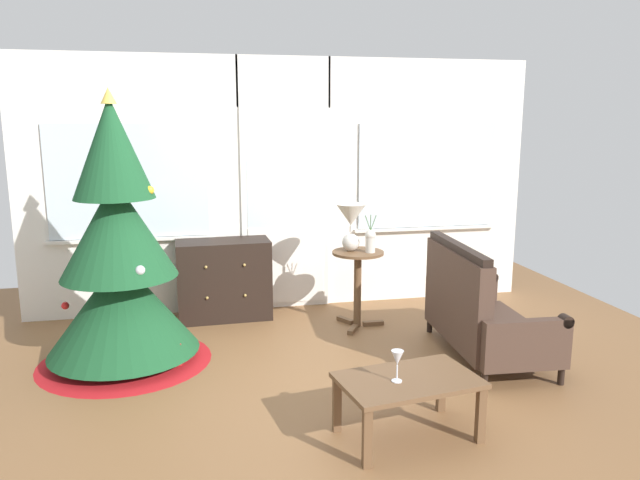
# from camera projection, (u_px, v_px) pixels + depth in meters

# --- Properties ---
(ground_plane) EXTENTS (6.76, 6.76, 0.00)m
(ground_plane) POSITION_uv_depth(u_px,v_px,m) (329.00, 388.00, 4.44)
(ground_plane) COLOR brown
(back_wall_with_door) EXTENTS (5.20, 0.14, 2.55)m
(back_wall_with_door) POSITION_uv_depth(u_px,v_px,m) (285.00, 185.00, 6.19)
(back_wall_with_door) COLOR white
(back_wall_with_door) RESTS_ON ground
(christmas_tree) EXTENTS (1.38, 1.38, 2.17)m
(christmas_tree) POSITION_uv_depth(u_px,v_px,m) (120.00, 267.00, 4.78)
(christmas_tree) COLOR #4C331E
(christmas_tree) RESTS_ON ground
(dresser_cabinet) EXTENTS (0.91, 0.47, 0.78)m
(dresser_cabinet) POSITION_uv_depth(u_px,v_px,m) (224.00, 280.00, 5.95)
(dresser_cabinet) COLOR black
(dresser_cabinet) RESTS_ON ground
(settee_sofa) EXTENTS (0.79, 1.40, 0.96)m
(settee_sofa) POSITION_uv_depth(u_px,v_px,m) (478.00, 313.00, 4.97)
(settee_sofa) COLOR black
(settee_sofa) RESTS_ON ground
(side_table) EXTENTS (0.50, 0.48, 0.73)m
(side_table) POSITION_uv_depth(u_px,v_px,m) (358.00, 274.00, 5.67)
(side_table) COLOR brown
(side_table) RESTS_ON ground
(table_lamp) EXTENTS (0.28, 0.28, 0.44)m
(table_lamp) POSITION_uv_depth(u_px,v_px,m) (351.00, 221.00, 5.59)
(table_lamp) COLOR silver
(table_lamp) RESTS_ON side_table
(flower_vase) EXTENTS (0.11, 0.10, 0.35)m
(flower_vase) POSITION_uv_depth(u_px,v_px,m) (370.00, 240.00, 5.56)
(flower_vase) COLOR beige
(flower_vase) RESTS_ON side_table
(coffee_table) EXTENTS (0.91, 0.65, 0.39)m
(coffee_table) POSITION_uv_depth(u_px,v_px,m) (408.00, 387.00, 3.70)
(coffee_table) COLOR brown
(coffee_table) RESTS_ON ground
(wine_glass) EXTENTS (0.08, 0.08, 0.20)m
(wine_glass) POSITION_uv_depth(u_px,v_px,m) (397.00, 359.00, 3.62)
(wine_glass) COLOR silver
(wine_glass) RESTS_ON coffee_table
(gift_box) EXTENTS (0.21, 0.18, 0.21)m
(gift_box) POSITION_uv_depth(u_px,v_px,m) (169.00, 353.00, 4.84)
(gift_box) COLOR red
(gift_box) RESTS_ON ground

